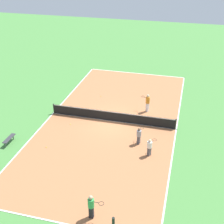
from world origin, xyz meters
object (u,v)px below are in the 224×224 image
object	(u,v)px
player_far_green	(91,205)
tennis_ball_left_sideline	(46,147)
player_baseline_gray	(139,135)
player_center_orange	(148,102)
tennis_ball_near_net	(70,124)
player_far_white	(150,146)
tennis_ball_midcourt	(101,96)
tennis_net	(112,116)
tennis_ball_far_baseline	(83,108)
bench	(9,139)

from	to	relation	value
player_far_green	tennis_ball_left_sideline	xyz separation A→B (m)	(5.44, -5.62, -0.88)
player_baseline_gray	tennis_ball_left_sideline	distance (m)	7.10
player_far_green	player_center_orange	bearing A→B (deg)	87.73
tennis_ball_left_sideline	tennis_ball_near_net	bearing A→B (deg)	-98.13
player_far_white	tennis_ball_midcourt	distance (m)	10.61
tennis_net	tennis_ball_near_net	distance (m)	3.65
player_center_orange	tennis_ball_near_net	world-z (taller)	player_center_orange
player_far_green	tennis_ball_far_baseline	size ratio (longest dim) A/B	23.61
player_far_green	tennis_ball_far_baseline	world-z (taller)	player_far_green
player_center_orange	player_far_green	world-z (taller)	player_center_orange
tennis_net	player_far_green	bearing A→B (deg)	98.60
player_far_green	tennis_ball_near_net	bearing A→B (deg)	120.21
player_baseline_gray	tennis_ball_near_net	world-z (taller)	player_baseline_gray
tennis_net	tennis_ball_left_sideline	world-z (taller)	tennis_net
player_far_white	tennis_ball_left_sideline	size ratio (longest dim) A/B	20.25
player_far_green	tennis_ball_midcourt	size ratio (longest dim) A/B	23.61
player_center_orange	player_far_green	bearing A→B (deg)	117.14
tennis_net	player_far_white	xyz separation A→B (m)	(-3.88, 4.13, 0.29)
player_far_white	tennis_ball_far_baseline	size ratio (longest dim) A/B	20.25
bench	player_baseline_gray	bearing A→B (deg)	104.08
tennis_ball_far_baseline	player_far_green	bearing A→B (deg)	111.29
tennis_ball_near_net	tennis_ball_midcourt	xyz separation A→B (m)	(-0.96, -5.96, 0.00)
player_far_white	tennis_ball_far_baseline	world-z (taller)	player_far_white
bench	tennis_ball_midcourt	xyz separation A→B (m)	(-4.50, -9.72, -0.33)
tennis_net	tennis_ball_midcourt	xyz separation A→B (m)	(2.33, -4.45, -0.45)
player_center_orange	tennis_ball_midcourt	bearing A→B (deg)	10.55
bench	player_center_orange	distance (m)	12.30
player_far_white	player_far_green	world-z (taller)	player_far_green
player_baseline_gray	tennis_ball_left_sideline	world-z (taller)	player_baseline_gray
tennis_net	player_far_white	size ratio (longest dim) A/B	7.97
tennis_ball_far_baseline	player_center_orange	bearing A→B (deg)	-170.40
tennis_net	bench	distance (m)	8.63
tennis_ball_left_sideline	tennis_net	bearing A→B (deg)	-126.48
player_baseline_gray	tennis_ball_near_net	distance (m)	6.34
player_far_white	player_baseline_gray	world-z (taller)	player_baseline_gray
player_far_green	tennis_ball_left_sideline	world-z (taller)	player_far_green
tennis_ball_midcourt	tennis_net	bearing A→B (deg)	117.63
bench	tennis_ball_near_net	size ratio (longest dim) A/B	20.66
bench	tennis_ball_left_sideline	size ratio (longest dim) A/B	20.66
player_far_white	tennis_ball_midcourt	world-z (taller)	player_far_white
player_center_orange	tennis_ball_midcourt	world-z (taller)	player_center_orange
bench	tennis_ball_far_baseline	size ratio (longest dim) A/B	20.66
player_center_orange	tennis_ball_midcourt	size ratio (longest dim) A/B	24.94
tennis_net	tennis_ball_far_baseline	bearing A→B (deg)	-25.76
tennis_ball_far_baseline	tennis_ball_left_sideline	xyz separation A→B (m)	(0.64, 6.68, 0.00)
player_baseline_gray	player_far_green	size ratio (longest dim) A/B	0.87
tennis_net	player_far_green	size ratio (longest dim) A/B	6.84
tennis_ball_near_net	tennis_ball_midcourt	size ratio (longest dim) A/B	1.00
tennis_ball_far_baseline	tennis_ball_left_sideline	size ratio (longest dim) A/B	1.00
player_far_white	player_far_green	size ratio (longest dim) A/B	0.86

